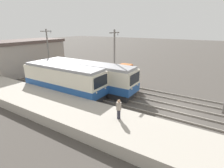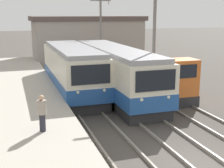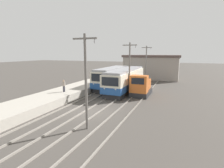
% 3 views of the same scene
% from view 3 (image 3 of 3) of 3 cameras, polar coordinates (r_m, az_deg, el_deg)
% --- Properties ---
extents(ground_plane, '(200.00, 200.00, 0.00)m').
position_cam_3_polar(ground_plane, '(18.29, -6.94, -8.96)').
color(ground_plane, '#47423D').
extents(platform_left, '(4.50, 54.00, 0.93)m').
position_cam_3_polar(platform_left, '(21.76, -21.62, -5.21)').
color(platform_left, '#ADA599').
rests_on(platform_left, ground).
extents(track_left, '(1.54, 60.00, 0.14)m').
position_cam_3_polar(track_left, '(19.60, -13.68, -7.65)').
color(track_left, gray).
rests_on(track_left, ground).
extents(track_center, '(1.54, 60.00, 0.14)m').
position_cam_3_polar(track_center, '(18.17, -6.39, -8.83)').
color(track_center, gray).
rests_on(track_center, ground).
extents(track_right, '(1.54, 60.00, 0.14)m').
position_cam_3_polar(track_right, '(17.03, 2.69, -10.11)').
color(track_right, gray).
rests_on(track_right, ground).
extents(commuter_train_left, '(2.84, 10.66, 3.51)m').
position_cam_3_polar(commuter_train_left, '(29.90, 0.02, 1.82)').
color(commuter_train_left, '#28282B').
rests_on(commuter_train_left, ground).
extents(commuter_train_center, '(2.84, 13.29, 3.46)m').
position_cam_3_polar(commuter_train_center, '(27.93, 4.50, 1.16)').
color(commuter_train_center, '#28282B').
rests_on(commuter_train_center, ground).
extents(shunting_locomotive, '(2.40, 4.72, 3.00)m').
position_cam_3_polar(shunting_locomotive, '(25.02, 9.45, -0.96)').
color(shunting_locomotive, '#28282B').
rests_on(shunting_locomotive, ground).
extents(catenary_mast_near, '(2.00, 0.20, 7.34)m').
position_cam_3_polar(catenary_mast_near, '(13.38, -8.51, 1.58)').
color(catenary_mast_near, slate).
rests_on(catenary_mast_near, ground).
extents(catenary_mast_mid, '(2.00, 0.20, 7.34)m').
position_cam_3_polar(catenary_mast_mid, '(24.22, 5.75, 5.43)').
color(catenary_mast_mid, slate).
rests_on(catenary_mast_mid, ground).
extents(catenary_mast_far, '(2.00, 0.20, 7.34)m').
position_cam_3_polar(catenary_mast_far, '(35.66, 11.09, 6.78)').
color(catenary_mast_far, slate).
rests_on(catenary_mast_far, ground).
extents(person_on_platform, '(0.38, 0.38, 1.58)m').
position_cam_3_polar(person_on_platform, '(23.54, -15.45, -0.44)').
color(person_on_platform, '#282833').
rests_on(person_on_platform, platform_left).
extents(station_building, '(12.60, 6.30, 5.47)m').
position_cam_3_polar(station_building, '(41.75, 12.76, 5.49)').
color(station_building, gray).
rests_on(station_building, ground).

